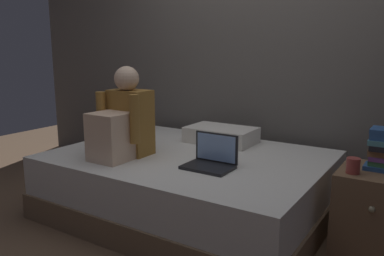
{
  "coord_description": "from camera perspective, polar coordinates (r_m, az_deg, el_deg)",
  "views": [
    {
      "loc": [
        1.35,
        -2.07,
        1.25
      ],
      "look_at": [
        -0.05,
        0.1,
        0.72
      ],
      "focal_mm": 36.46,
      "sensor_mm": 36.0,
      "label": 1
    }
  ],
  "objects": [
    {
      "name": "wall_back",
      "position": [
        3.54,
        10.58,
        12.95
      ],
      "size": [
        5.6,
        0.1,
        2.7
      ],
      "primitive_type": "cube",
      "color": "#605B56",
      "rests_on": "ground_plane"
    },
    {
      "name": "laptop",
      "position": [
        2.6,
        2.84,
        -4.57
      ],
      "size": [
        0.32,
        0.23,
        0.22
      ],
      "color": "black",
      "rests_on": "bed"
    },
    {
      "name": "bed",
      "position": [
        3.01,
        -0.4,
        -8.21
      ],
      "size": [
        2.0,
        1.5,
        0.47
      ],
      "color": "#7A6047",
      "rests_on": "ground_plane"
    },
    {
      "name": "person_sitting",
      "position": [
        2.87,
        -10.13,
        0.76
      ],
      "size": [
        0.39,
        0.44,
        0.66
      ],
      "color": "olive",
      "rests_on": "bed"
    },
    {
      "name": "mug",
      "position": [
        2.41,
        22.5,
        -5.11
      ],
      "size": [
        0.08,
        0.08,
        0.09
      ],
      "primitive_type": "cylinder",
      "color": "#933833",
      "rests_on": "nightstand"
    },
    {
      "name": "pillow",
      "position": [
        3.28,
        4.28,
        -1.02
      ],
      "size": [
        0.56,
        0.36,
        0.13
      ],
      "primitive_type": "cube",
      "color": "silver",
      "rests_on": "bed"
    },
    {
      "name": "ground_plane",
      "position": [
        2.77,
        -0.31,
        -15.3
      ],
      "size": [
        8.0,
        8.0,
        0.0
      ],
      "primitive_type": "plane",
      "color": "brown"
    },
    {
      "name": "nightstand",
      "position": [
        2.61,
        25.3,
        -11.55
      ],
      "size": [
        0.44,
        0.46,
        0.55
      ],
      "color": "brown",
      "rests_on": "ground_plane"
    }
  ]
}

